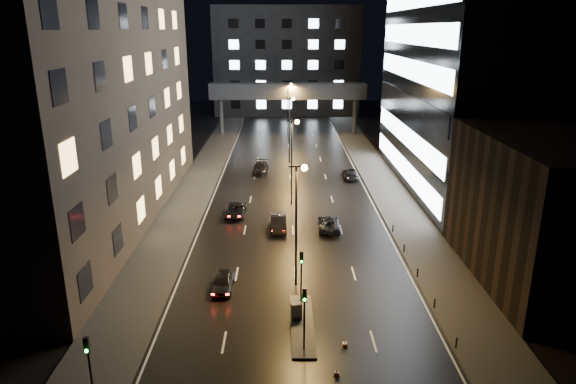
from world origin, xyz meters
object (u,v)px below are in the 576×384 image
at_px(car_toward_b, 350,173).
at_px(car_away_a, 223,282).
at_px(car_away_b, 278,223).
at_px(car_away_d, 261,168).
at_px(utility_cabinet, 296,311).
at_px(car_away_c, 236,211).
at_px(car_toward_a, 329,224).

bearing_deg(car_toward_b, car_away_a, 67.72).
relative_size(car_away_b, car_away_d, 0.88).
bearing_deg(car_away_a, utility_cabinet, -37.65).
height_order(car_away_b, utility_cabinet, car_away_b).
xyz_separation_m(car_away_a, car_away_c, (-0.47, 16.95, -0.02)).
height_order(car_away_c, car_toward_a, car_toward_a).
relative_size(car_toward_a, utility_cabinet, 3.76).
xyz_separation_m(car_away_b, utility_cabinet, (1.40, -17.36, 0.02)).
xyz_separation_m(car_away_c, car_toward_b, (14.70, 14.95, 0.05)).
relative_size(car_away_b, car_toward_a, 0.97).
distance_m(car_away_a, car_away_d, 34.86).
xyz_separation_m(car_away_a, car_away_b, (4.33, 12.73, 0.09)).
bearing_deg(utility_cabinet, car_toward_a, 64.29).
height_order(car_away_a, car_toward_a, car_away_a).
bearing_deg(utility_cabinet, car_away_c, 92.77).
bearing_deg(car_away_b, car_away_d, 95.40).
relative_size(car_away_d, car_toward_b, 1.08).
relative_size(car_away_b, car_away_c, 0.98).
height_order(car_away_b, car_toward_a, car_away_b).
distance_m(car_away_c, car_away_d, 17.99).
bearing_deg(utility_cabinet, car_toward_b, 63.65).
relative_size(car_away_a, car_away_d, 0.75).
bearing_deg(car_away_c, car_away_a, -86.73).
bearing_deg(car_toward_a, car_away_b, 3.92).
height_order(car_away_d, utility_cabinet, car_away_d).
xyz_separation_m(car_away_b, car_away_d, (-2.73, 22.10, 0.00)).
bearing_deg(car_toward_a, car_away_c, -19.51).
xyz_separation_m(car_away_c, car_away_d, (2.07, 17.87, 0.11)).
relative_size(car_away_d, car_toward_a, 1.11).
relative_size(car_away_a, car_toward_b, 0.81).
xyz_separation_m(car_away_c, utility_cabinet, (6.20, -21.59, 0.13)).
bearing_deg(car_toward_a, car_toward_b, -100.91).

